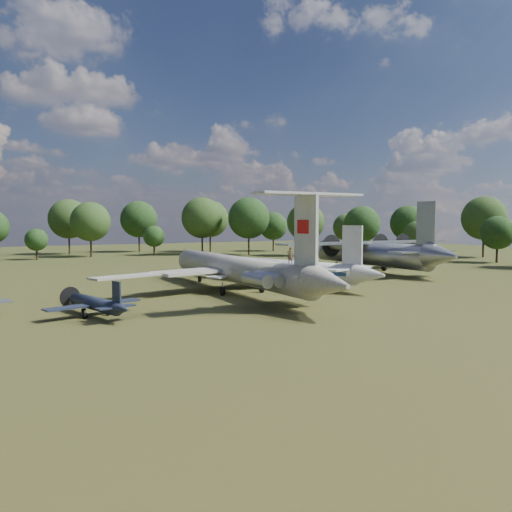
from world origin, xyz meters
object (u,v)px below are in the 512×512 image
tu104_jet (278,272)px  small_prop_west (96,307)px  il62_airliner (236,274)px  person_on_il62 (290,255)px  an12_transport (369,256)px

tu104_jet → small_prop_west: 32.73m
il62_airliner → person_on_il62: 14.30m
tu104_jet → an12_transport: an12_transport is taller
small_prop_west → il62_airliner: bearing=7.6°
small_prop_west → an12_transport: bearing=6.2°
an12_transport → person_on_il62: bearing=-141.7°
il62_airliner → an12_transport: bearing=21.6°
il62_airliner → person_on_il62: (-0.10, -13.89, 3.42)m
an12_transport → small_prop_west: (-56.19, -22.69, -1.84)m
il62_airliner → an12_transport: 38.50m
tu104_jet → an12_transport: 27.96m
small_prop_west → person_on_il62: 21.41m
an12_transport → person_on_il62: (-35.99, -27.80, 3.06)m
an12_transport → small_prop_west: size_ratio=3.17×
tu104_jet → person_on_il62: person_on_il62 is taller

